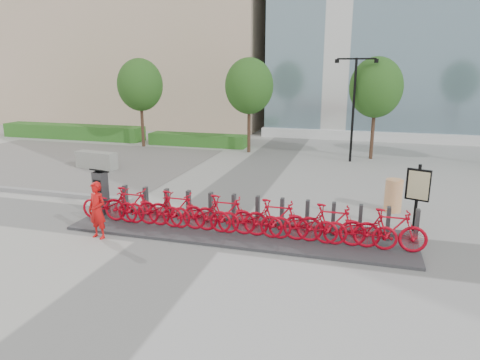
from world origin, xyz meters
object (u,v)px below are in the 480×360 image
(bike_0, at_px, (110,205))
(construction_barrel, at_px, (393,195))
(worker_red, at_px, (97,210))
(kiosk, at_px, (101,192))
(map_sign, at_px, (418,188))
(jersey_barrier, at_px, (96,160))

(bike_0, height_order, construction_barrel, construction_barrel)
(bike_0, height_order, worker_red, worker_red)
(kiosk, bearing_deg, worker_red, -51.24)
(bike_0, relative_size, map_sign, 0.94)
(kiosk, xyz_separation_m, jersey_barrier, (-4.03, 5.66, -0.39))
(map_sign, bearing_deg, kiosk, -153.43)
(worker_red, xyz_separation_m, map_sign, (8.33, 2.83, 0.51))
(kiosk, bearing_deg, map_sign, 15.54)
(kiosk, relative_size, construction_barrel, 1.37)
(kiosk, distance_m, jersey_barrier, 6.96)
(bike_0, height_order, jersey_barrier, bike_0)
(worker_red, height_order, construction_barrel, worker_red)
(kiosk, distance_m, map_sign, 9.38)
(construction_barrel, height_order, map_sign, map_sign)
(bike_0, xyz_separation_m, kiosk, (-0.62, 0.52, 0.21))
(bike_0, xyz_separation_m, map_sign, (8.68, 1.72, 0.73))
(construction_barrel, xyz_separation_m, map_sign, (0.48, -1.76, 0.77))
(jersey_barrier, relative_size, map_sign, 1.04)
(bike_0, distance_m, jersey_barrier, 7.73)
(kiosk, height_order, map_sign, map_sign)
(bike_0, relative_size, jersey_barrier, 0.90)
(jersey_barrier, distance_m, map_sign, 14.08)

